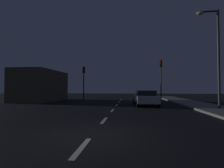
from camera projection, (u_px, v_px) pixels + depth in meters
ground_plane at (113, 109)px, 12.58m from camera, size 80.00×80.00×0.00m
sidewalk_curb_right at (218, 110)px, 11.75m from camera, size 3.00×40.00×0.15m
lane_stripe_nearest at (82, 148)px, 4.44m from camera, size 0.16×1.60×0.01m
lane_stripe_second at (104, 120)px, 8.21m from camera, size 0.16×1.60×0.01m
lane_stripe_third at (112, 110)px, 11.99m from camera, size 0.16×1.60×0.01m
lane_stripe_fourth at (117, 105)px, 15.76m from camera, size 0.16×1.60×0.01m
lane_stripe_fifth at (119, 102)px, 19.54m from camera, size 0.16×1.60×0.01m
lane_stripe_sixth at (121, 100)px, 23.31m from camera, size 0.16×1.60×0.01m
traffic_signal_left at (84, 77)px, 22.15m from camera, size 0.32×0.38×4.52m
traffic_signal_right at (161, 72)px, 21.04m from camera, size 0.32×0.38×5.24m
car_stopped_ahead at (145, 98)px, 15.23m from camera, size 2.18×4.05×1.41m
street_lamp_right at (215, 50)px, 12.25m from camera, size 1.62×0.36×7.46m
storefront_left at (41, 86)px, 21.14m from camera, size 4.08×7.54×3.86m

